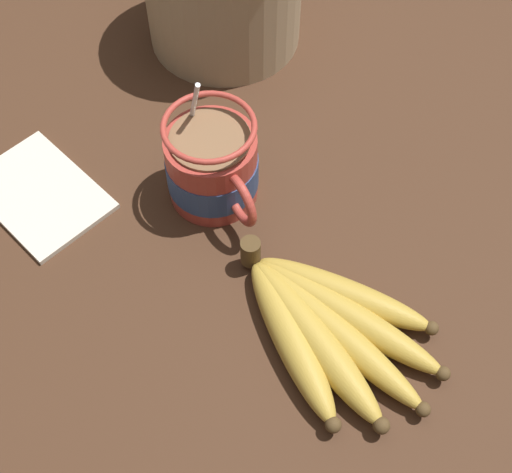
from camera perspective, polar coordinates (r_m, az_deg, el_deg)
table at (r=76.23cm, az=-1.87°, el=1.75°), size 129.91×129.91×3.05cm
coffee_mug at (r=72.75cm, az=-3.49°, el=5.62°), size 14.87×9.50×14.32cm
banana_bunch at (r=66.36cm, az=5.59°, el=-7.05°), size 22.54×15.74×4.00cm
napkin at (r=78.94cm, az=-16.91°, el=3.27°), size 16.43×13.31×0.60cm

